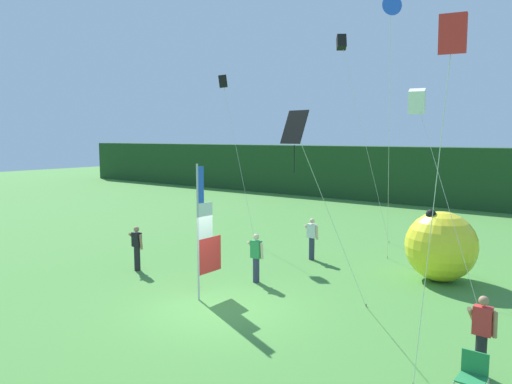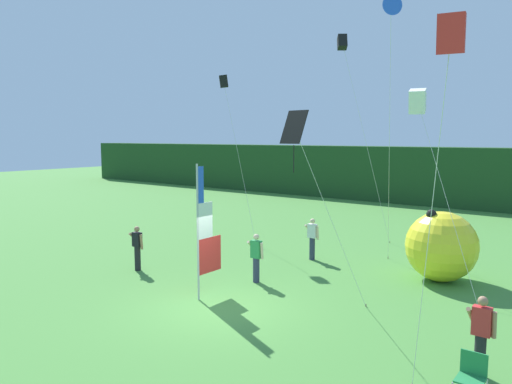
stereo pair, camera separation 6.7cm
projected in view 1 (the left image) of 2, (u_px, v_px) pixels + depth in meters
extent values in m
plane|color=#478438|center=(219.00, 308.00, 13.65)|extent=(120.00, 120.00, 0.00)
cube|color=#1E421E|center=(459.00, 177.00, 33.15)|extent=(80.00, 2.40, 4.14)
cylinder|color=#B7B7BC|center=(198.00, 233.00, 14.12)|extent=(0.06, 0.06, 4.08)
cube|color=red|center=(210.00, 255.00, 14.61)|extent=(0.02, 0.97, 1.09)
cube|color=white|center=(206.00, 220.00, 14.34)|extent=(0.02, 0.60, 1.09)
cube|color=blue|center=(201.00, 185.00, 14.07)|extent=(0.02, 0.23, 1.09)
cylinder|color=black|center=(481.00, 355.00, 9.74)|extent=(0.22, 0.22, 0.88)
cube|color=red|center=(483.00, 321.00, 9.65)|extent=(0.36, 0.20, 0.59)
sphere|color=#A37556|center=(484.00, 301.00, 9.60)|extent=(0.20, 0.20, 0.20)
cylinder|color=#A37556|center=(471.00, 314.00, 9.83)|extent=(0.09, 0.48, 0.42)
cylinder|color=#A37556|center=(495.00, 325.00, 9.52)|extent=(0.09, 0.14, 0.56)
cylinder|color=#2D334C|center=(312.00, 249.00, 19.02)|extent=(0.22, 0.22, 0.89)
cube|color=white|center=(312.00, 231.00, 18.93)|extent=(0.36, 0.20, 0.55)
sphere|color=beige|center=(312.00, 221.00, 18.89)|extent=(0.20, 0.20, 0.20)
cylinder|color=beige|center=(308.00, 229.00, 19.12)|extent=(0.09, 0.48, 0.42)
cylinder|color=beige|center=(317.00, 233.00, 18.81)|extent=(0.09, 0.14, 0.56)
cylinder|color=black|center=(137.00, 259.00, 17.46)|extent=(0.22, 0.22, 0.89)
cube|color=black|center=(137.00, 240.00, 17.38)|extent=(0.36, 0.20, 0.53)
sphere|color=#A37556|center=(136.00, 229.00, 17.34)|extent=(0.20, 0.20, 0.20)
cylinder|color=#A37556|center=(134.00, 237.00, 17.56)|extent=(0.09, 0.48, 0.42)
cylinder|color=#A37556|center=(141.00, 242.00, 17.26)|extent=(0.09, 0.14, 0.56)
cylinder|color=#2D334C|center=(256.00, 270.00, 16.06)|extent=(0.22, 0.22, 0.83)
cube|color=#2D8E4C|center=(256.00, 249.00, 15.98)|extent=(0.36, 0.20, 0.60)
sphere|color=beige|center=(256.00, 237.00, 15.93)|extent=(0.20, 0.20, 0.20)
cylinder|color=beige|center=(252.00, 246.00, 16.16)|extent=(0.09, 0.48, 0.42)
cylinder|color=beige|center=(262.00, 251.00, 15.85)|extent=(0.09, 0.14, 0.56)
sphere|color=yellow|center=(441.00, 246.00, 16.16)|extent=(2.38, 2.38, 2.38)
sphere|color=black|center=(431.00, 214.00, 15.94)|extent=(0.33, 0.33, 0.33)
sphere|color=black|center=(440.00, 216.00, 16.80)|extent=(0.33, 0.33, 0.33)
sphere|color=#DB33A8|center=(436.00, 217.00, 16.86)|extent=(0.33, 0.33, 0.33)
cylinder|color=#BCBCC1|center=(460.00, 382.00, 9.13)|extent=(0.03, 0.03, 0.42)
cube|color=#237F42|center=(471.00, 380.00, 8.77)|extent=(0.48, 0.48, 0.03)
cube|color=#237F42|center=(475.00, 363.00, 8.93)|extent=(0.48, 0.03, 0.44)
cylinder|color=brown|center=(366.00, 305.00, 13.77)|extent=(0.03, 0.03, 0.08)
cylinder|color=silver|center=(333.00, 223.00, 12.90)|extent=(1.05, 2.28, 5.11)
cube|color=black|center=(295.00, 127.00, 12.02)|extent=(0.69, 0.45, 0.84)
cylinder|color=black|center=(294.00, 159.00, 12.12)|extent=(0.02, 0.02, 0.70)
cylinder|color=brown|center=(389.00, 242.00, 22.03)|extent=(0.03, 0.03, 0.08)
cylinder|color=silver|center=(365.00, 144.00, 21.80)|extent=(2.17, 0.94, 9.10)
cube|color=black|center=(341.00, 42.00, 21.56)|extent=(0.68, 0.72, 0.71)
cylinder|color=brown|center=(387.00, 257.00, 19.25)|extent=(0.03, 0.03, 0.08)
cylinder|color=silver|center=(389.00, 147.00, 17.22)|extent=(1.07, 3.08, 8.98)
cone|color=blue|center=(391.00, 6.00, 15.18)|extent=(0.66, 0.63, 0.66)
cylinder|color=brown|center=(478.00, 306.00, 13.73)|extent=(0.03, 0.03, 0.08)
cylinder|color=silver|center=(445.00, 195.00, 15.04)|extent=(2.73, 2.13, 6.07)
cube|color=white|center=(417.00, 101.00, 16.34)|extent=(0.68, 0.82, 0.90)
cylinder|color=silver|center=(431.00, 230.00, 8.44)|extent=(0.70, 0.86, 6.47)
cube|color=red|center=(453.00, 34.00, 7.53)|extent=(0.50, 0.57, 0.66)
cylinder|color=brown|center=(256.00, 244.00, 21.63)|extent=(0.03, 0.03, 0.08)
cylinder|color=silver|center=(239.00, 162.00, 21.98)|extent=(2.17, 0.31, 7.44)
cube|color=black|center=(223.00, 81.00, 22.32)|extent=(0.56, 0.56, 0.59)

